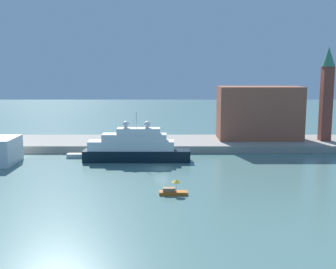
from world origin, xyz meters
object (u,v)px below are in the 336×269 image
object	(u,v)px
large_yacht	(133,148)
work_barge	(75,156)
bell_tower	(325,90)
mooring_bollard	(168,144)
harbor_building	(257,113)
person_figure	(133,139)
parked_car	(113,139)
small_motorboat	(171,190)

from	to	relation	value
large_yacht	work_barge	world-z (taller)	large_yacht
bell_tower	mooring_bollard	size ratio (longest dim) A/B	33.33
harbor_building	person_figure	bearing A→B (deg)	-171.87
mooring_bollard	parked_car	bearing A→B (deg)	155.33
work_barge	bell_tower	xyz separation A→B (m)	(62.43, 13.59, 14.63)
large_yacht	bell_tower	distance (m)	53.07
small_motorboat	bell_tower	world-z (taller)	bell_tower
bell_tower	work_barge	bearing A→B (deg)	-167.72
person_figure	mooring_bollard	xyz separation A→B (m)	(9.11, -5.47, -0.44)
small_motorboat	person_figure	distance (m)	42.13
parked_car	person_figure	size ratio (longest dim) A/B	2.42
harbor_building	mooring_bollard	xyz separation A→B (m)	(-24.01, -10.20, -6.67)
work_barge	person_figure	size ratio (longest dim) A/B	2.74
work_barge	bell_tower	bearing A→B (deg)	12.28
small_motorboat	bell_tower	distance (m)	60.80
large_yacht	parked_car	bearing A→B (deg)	111.54
mooring_bollard	work_barge	bearing A→B (deg)	-164.38
work_barge	person_figure	xyz separation A→B (m)	(12.51, 11.52, 2.12)
work_barge	large_yacht	bearing A→B (deg)	-15.63
small_motorboat	person_figure	size ratio (longest dim) A/B	2.67
harbor_building	person_figure	world-z (taller)	harbor_building
parked_car	mooring_bollard	xyz separation A→B (m)	(14.35, -6.59, -0.24)
large_yacht	person_figure	world-z (taller)	large_yacht
parked_car	person_figure	bearing A→B (deg)	-12.08
bell_tower	parked_car	xyz separation A→B (m)	(-55.17, -0.95, -12.71)
work_barge	bell_tower	distance (m)	65.55
large_yacht	work_barge	xyz separation A→B (m)	(-13.78, 3.85, -2.59)
harbor_building	large_yacht	bearing A→B (deg)	-147.74
small_motorboat	harbor_building	xyz separation A→B (m)	(23.65, 45.74, 7.99)
small_motorboat	parked_car	xyz separation A→B (m)	(-14.71, 42.13, 1.56)
bell_tower	large_yacht	bearing A→B (deg)	-160.28
work_barge	mooring_bollard	world-z (taller)	mooring_bollard
small_motorboat	person_figure	xyz separation A→B (m)	(-9.47, 41.01, 1.76)
large_yacht	bell_tower	size ratio (longest dim) A/B	0.98
large_yacht	small_motorboat	world-z (taller)	large_yacht
small_motorboat	person_figure	bearing A→B (deg)	103.00
small_motorboat	work_barge	xyz separation A→B (m)	(-21.98, 29.49, -0.36)
large_yacht	work_barge	distance (m)	14.54
small_motorboat	work_barge	distance (m)	36.78
harbor_building	person_figure	size ratio (longest dim) A/B	12.60
large_yacht	small_motorboat	xyz separation A→B (m)	(8.20, -25.64, -2.24)
person_figure	small_motorboat	bearing A→B (deg)	-77.00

